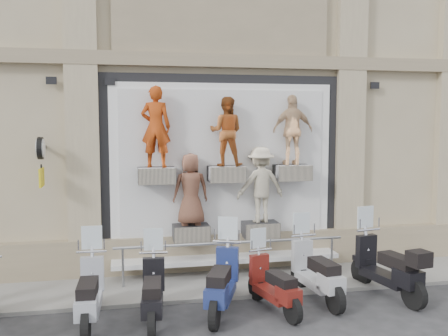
% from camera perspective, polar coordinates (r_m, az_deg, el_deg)
% --- Properties ---
extents(ground, '(90.00, 90.00, 0.00)m').
position_cam_1_polar(ground, '(9.25, 3.67, -16.89)').
color(ground, '#2B2B2E').
rests_on(ground, ground).
extents(sidewalk, '(16.00, 2.20, 0.08)m').
position_cam_1_polar(sidewalk, '(11.15, 0.77, -12.70)').
color(sidewalk, gray).
rests_on(sidewalk, ground).
extents(building, '(14.00, 8.60, 12.00)m').
position_cam_1_polar(building, '(15.61, -3.17, 14.62)').
color(building, tan).
rests_on(building, ground).
extents(shop_vitrine, '(5.60, 0.83, 4.30)m').
position_cam_1_polar(shop_vitrine, '(11.30, 0.44, -0.36)').
color(shop_vitrine, black).
rests_on(shop_vitrine, ground).
extents(guard_rail, '(5.06, 0.10, 0.93)m').
position_cam_1_polar(guard_rail, '(10.93, 0.89, -10.74)').
color(guard_rail, '#9EA0A5').
rests_on(guard_rail, ground).
extents(clock_sign_bracket, '(0.10, 0.80, 1.02)m').
position_cam_1_polar(clock_sign_bracket, '(10.86, -20.19, 1.36)').
color(clock_sign_bracket, black).
rests_on(clock_sign_bracket, ground).
extents(scooter_c, '(0.64, 1.99, 1.60)m').
position_cam_1_polar(scooter_c, '(9.03, -15.15, -12.24)').
color(scooter_c, '#9496A0').
rests_on(scooter_c, ground).
extents(scooter_d, '(0.73, 1.94, 1.54)m').
position_cam_1_polar(scooter_d, '(8.92, -8.16, -12.53)').
color(scooter_d, black).
rests_on(scooter_d, ground).
extents(scooter_e, '(1.29, 2.12, 1.66)m').
position_cam_1_polar(scooter_e, '(9.23, -0.22, -11.46)').
color(scooter_e, navy).
rests_on(scooter_e, ground).
extents(scooter_f, '(0.93, 1.85, 1.44)m').
position_cam_1_polar(scooter_f, '(9.40, 5.69, -11.85)').
color(scooter_f, '#5F1510').
rests_on(scooter_f, ground).
extents(scooter_g, '(0.81, 2.06, 1.63)m').
position_cam_1_polar(scooter_g, '(10.03, 10.52, -10.25)').
color(scooter_g, '#9D9FA4').
rests_on(scooter_g, ground).
extents(scooter_h, '(1.00, 2.19, 1.72)m').
position_cam_1_polar(scooter_h, '(10.59, 18.11, -9.35)').
color(scooter_h, black).
rests_on(scooter_h, ground).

